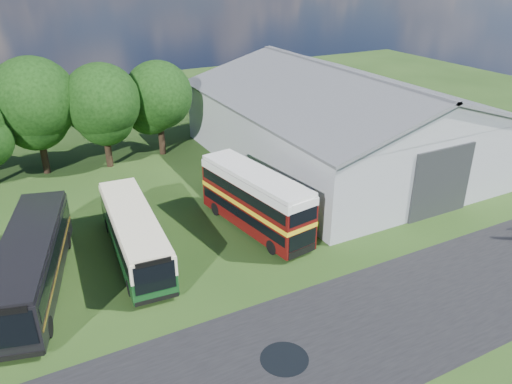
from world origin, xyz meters
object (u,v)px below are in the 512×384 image
bus_green_single (134,234)px  bus_maroon_double (255,201)px  storage_shed (337,114)px  bus_dark_single (32,262)px

bus_green_single → bus_maroon_double: (7.92, -0.32, 0.46)m
storage_shed → bus_dark_single: storage_shed is taller
bus_maroon_double → bus_dark_single: bus_maroon_double is taller
storage_shed → bus_dark_single: bearing=-162.3°
storage_shed → bus_green_single: bearing=-159.5°
bus_green_single → bus_dark_single: (-5.69, -0.74, 0.15)m
bus_green_single → bus_maroon_double: bus_maroon_double is taller
bus_maroon_double → bus_dark_single: 13.62m
storage_shed → bus_maroon_double: bearing=-147.2°
storage_shed → bus_maroon_double: (-12.04, -7.77, -2.16)m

